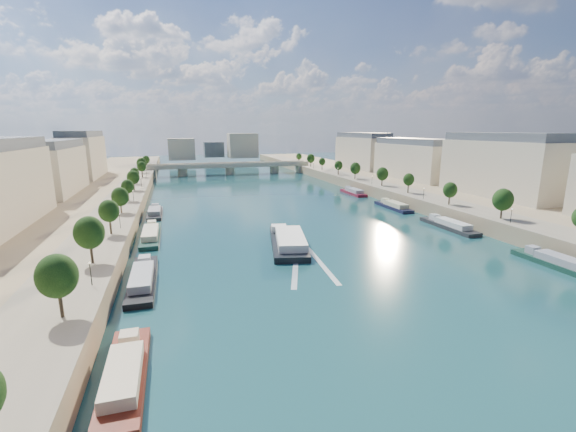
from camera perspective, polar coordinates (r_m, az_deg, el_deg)
ground at (r=146.68m, az=-1.21°, el=0.55°), size 700.00×700.00×0.00m
quay_left at (r=145.17m, az=-29.78°, el=-0.28°), size 44.00×520.00×5.00m
quay_right at (r=178.96m, az=21.63°, el=2.69°), size 44.00×520.00×5.00m
pave_left at (r=141.91m, az=-24.01°, el=1.10°), size 14.00×520.00×0.10m
pave_right at (r=169.74m, az=17.70°, el=3.36°), size 14.00×520.00×0.10m
trees_left at (r=142.73m, az=-23.31°, el=3.44°), size 4.80×268.80×8.26m
trees_right at (r=176.20m, az=15.46°, el=5.61°), size 4.80×268.80×8.26m
lamps_left at (r=131.11m, az=-22.69°, el=1.55°), size 0.36×200.36×4.28m
lamps_right at (r=171.02m, az=15.57°, el=4.49°), size 0.36×200.36×4.28m
buildings_left at (r=158.06m, az=-33.99°, el=5.30°), size 16.00×226.00×23.20m
buildings_right at (r=194.71m, az=22.83°, el=7.49°), size 16.00×226.00×23.20m
skyline at (r=360.47m, az=-10.20°, el=9.98°), size 79.00×42.00×22.00m
bridge at (r=272.88m, az=-8.61°, el=7.18°), size 112.00×12.00×8.15m
tour_barge at (r=105.01m, az=0.04°, el=-3.74°), size 15.01×31.86×4.17m
wake at (r=90.47m, az=3.06°, el=-7.32°), size 12.97×26.00×0.04m
moored_barges_left at (r=87.80m, az=-20.65°, el=-8.23°), size 5.00×152.94×3.60m
moored_barges_right at (r=131.80m, az=23.33°, el=-1.55°), size 5.00×163.99×3.60m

